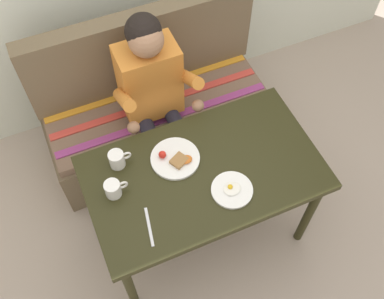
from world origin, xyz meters
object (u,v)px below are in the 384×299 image
table (203,179)px  coffee_mug (117,159)px  couch (155,111)px  coffee_mug_second (113,189)px  plate_eggs (232,190)px  knife (149,227)px  person (154,91)px  plate_breakfast (175,159)px

table → coffee_mug: (-0.38, 0.21, 0.13)m
couch → coffee_mug: (-0.38, -0.55, 0.45)m
coffee_mug_second → plate_eggs: bearing=-22.0°
table → coffee_mug_second: coffee_mug_second is taller
couch → coffee_mug: bearing=-124.8°
table → knife: 0.41m
coffee_mug_second → couch: bearing=57.2°
table → coffee_mug_second: size_ratio=10.17×
plate_eggs → person: bearing=99.7°
table → couch: size_ratio=0.83×
table → knife: bearing=-153.9°
table → knife: size_ratio=6.00×
coffee_mug_second → knife: (0.09, -0.24, -0.04)m
plate_breakfast → person: bearing=82.7°
plate_eggs → knife: bearing=-177.5°
table → plate_eggs: 0.20m
plate_breakfast → coffee_mug_second: (-0.35, -0.06, 0.03)m
plate_breakfast → table: bearing=-48.6°
person → plate_breakfast: 0.47m
couch → knife: bearing=-110.9°
plate_eggs → coffee_mug_second: (-0.54, 0.22, 0.04)m
table → plate_eggs: (0.08, -0.16, 0.09)m
plate_breakfast → plate_eggs: plate_breakfast is taller
plate_breakfast → coffee_mug: coffee_mug is taller
table → person: 0.60m
plate_breakfast → knife: 0.39m
coffee_mug → coffee_mug_second: (-0.07, -0.15, -0.00)m
person → coffee_mug_second: (-0.41, -0.53, 0.04)m
coffee_mug_second → knife: 0.26m
person → plate_breakfast: (-0.06, -0.47, 0.00)m
plate_eggs → coffee_mug_second: bearing=158.0°
couch → person: bearing=-104.7°
knife → plate_breakfast: bearing=59.5°
table → coffee_mug: coffee_mug is taller
couch → person: (-0.05, -0.17, 0.41)m
table → plate_eggs: bearing=-62.5°
couch → coffee_mug_second: (-0.45, -0.71, 0.45)m
plate_eggs → coffee_mug: coffee_mug is taller
coffee_mug_second → table: bearing=-7.4°
person → plate_breakfast: size_ratio=4.76×
person → knife: person is taller
couch → coffee_mug_second: couch is taller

